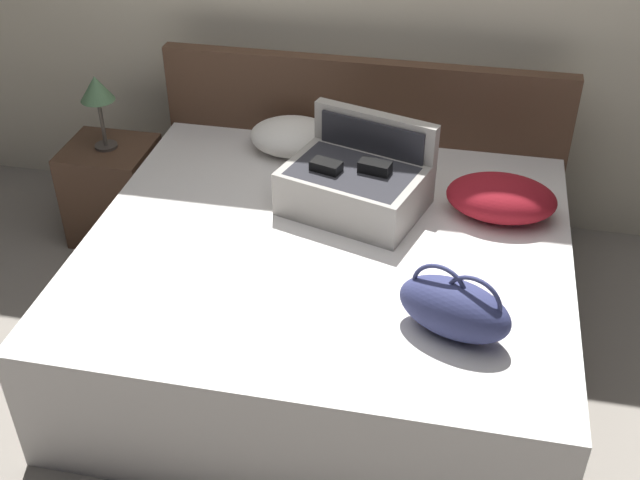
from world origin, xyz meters
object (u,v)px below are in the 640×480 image
(pillow_center_head, at_px, (501,198))
(table_lamp, at_px, (97,92))
(pillow_near_headboard, at_px, (294,137))
(nightstand, at_px, (114,191))
(hard_case_large, at_px, (356,183))
(bed, at_px, (326,295))
(duffel_bag, at_px, (454,308))

(pillow_center_head, xyz_separation_m, table_lamp, (-1.98, 0.31, 0.17))
(pillow_near_headboard, distance_m, nightstand, 1.06)
(hard_case_large, distance_m, nightstand, 1.47)
(pillow_center_head, height_order, nightstand, pillow_center_head)
(bed, bearing_deg, hard_case_large, 75.52)
(nightstand, bearing_deg, table_lamp, 0.00)
(duffel_bag, height_order, pillow_center_head, duffel_bag)
(nightstand, bearing_deg, pillow_near_headboard, 3.54)
(hard_case_large, distance_m, table_lamp, 1.41)
(hard_case_large, height_order, duffel_bag, hard_case_large)
(bed, height_order, duffel_bag, duffel_bag)
(pillow_center_head, distance_m, table_lamp, 2.01)
(nightstand, bearing_deg, pillow_center_head, -9.02)
(hard_case_large, xyz_separation_m, pillow_near_headboard, (-0.38, 0.44, -0.04))
(pillow_near_headboard, height_order, table_lamp, table_lamp)
(nightstand, height_order, table_lamp, table_lamp)
(hard_case_large, relative_size, nightstand, 1.28)
(duffel_bag, distance_m, pillow_center_head, 0.82)
(bed, distance_m, hard_case_large, 0.51)
(bed, distance_m, duffel_bag, 0.82)
(hard_case_large, distance_m, pillow_near_headboard, 0.58)
(table_lamp, bearing_deg, bed, -27.14)
(duffel_bag, xyz_separation_m, table_lamp, (-1.83, 1.12, 0.15))
(pillow_near_headboard, bearing_deg, nightstand, -176.46)
(pillow_near_headboard, xyz_separation_m, pillow_center_head, (1.01, -0.37, 0.00))
(duffel_bag, bearing_deg, nightstand, 148.52)
(bed, height_order, pillow_near_headboard, pillow_near_headboard)
(nightstand, distance_m, table_lamp, 0.57)
(nightstand, xyz_separation_m, table_lamp, (0.00, 0.00, 0.57))
(duffel_bag, xyz_separation_m, pillow_center_head, (0.15, 0.81, -0.02))
(bed, bearing_deg, table_lamp, 152.86)
(hard_case_large, height_order, table_lamp, hard_case_large)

